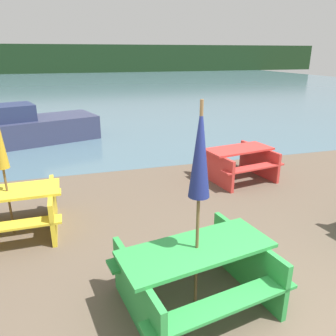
{
  "coord_description": "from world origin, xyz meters",
  "views": [
    {
      "loc": [
        -1.73,
        -1.94,
        2.83
      ],
      "look_at": [
        -0.16,
        3.46,
        0.85
      ],
      "focal_mm": 35.0,
      "sensor_mm": 36.0,
      "label": 1
    }
  ],
  "objects": [
    {
      "name": "picnic_table_green",
      "position": [
        -0.54,
        1.01,
        0.46
      ],
      "size": [
        1.96,
        1.66,
        0.77
      ],
      "rotation": [
        0.0,
        0.0,
        0.17
      ],
      "color": "green",
      "rests_on": "ground_plane"
    },
    {
      "name": "water",
      "position": [
        0.0,
        30.9,
        -0.0
      ],
      "size": [
        60.0,
        50.0,
        0.0
      ],
      "color": "slate",
      "rests_on": "ground_plane"
    },
    {
      "name": "far_treeline",
      "position": [
        0.0,
        50.9,
        2.0
      ],
      "size": [
        80.0,
        1.6,
        4.0
      ],
      "color": "#193319",
      "rests_on": "water"
    },
    {
      "name": "umbrella_navy",
      "position": [
        -0.54,
        1.01,
        1.87
      ],
      "size": [
        0.23,
        0.23,
        2.41
      ],
      "color": "brown",
      "rests_on": "ground_plane"
    },
    {
      "name": "boat",
      "position": [
        -3.28,
        9.54,
        0.5
      ],
      "size": [
        4.6,
        2.93,
        1.29
      ],
      "rotation": [
        0.0,
        0.0,
        0.31
      ],
      "color": "#333856",
      "rests_on": "water"
    },
    {
      "name": "picnic_table_yellow",
      "position": [
        -2.86,
        3.39,
        0.44
      ],
      "size": [
        1.62,
        1.42,
        0.75
      ],
      "rotation": [
        0.0,
        0.0,
        0.02
      ],
      "color": "yellow",
      "rests_on": "ground_plane"
    },
    {
      "name": "picnic_table_red",
      "position": [
        1.89,
        4.61,
        0.45
      ],
      "size": [
        1.75,
        1.62,
        0.74
      ],
      "rotation": [
        0.0,
        0.0,
        0.17
      ],
      "color": "red",
      "rests_on": "ground_plane"
    }
  ]
}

